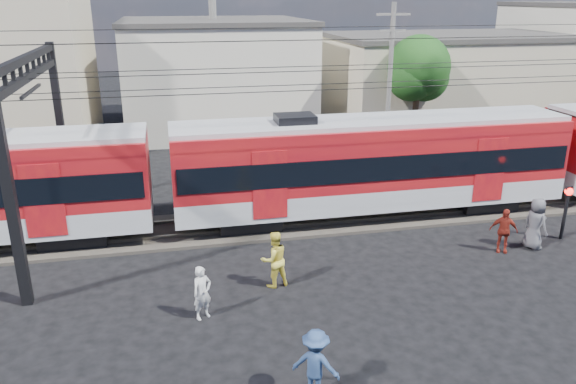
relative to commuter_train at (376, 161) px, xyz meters
name	(u,v)px	position (x,y,z in m)	size (l,w,h in m)	color
ground	(382,327)	(-2.72, -8.00, -2.40)	(120.00, 120.00, 0.00)	black
track_bed	(311,220)	(-2.72, 0.00, -2.34)	(70.00, 3.40, 0.12)	#2D2823
rail_near	(316,224)	(-2.72, -0.75, -2.22)	(70.00, 0.12, 0.12)	#59544C
rail_far	(306,211)	(-2.72, 0.75, -2.22)	(70.00, 0.12, 0.12)	#59544C
commuter_train	(376,161)	(0.00, 0.00, 0.00)	(50.30, 3.08, 4.17)	black
catenary	(74,106)	(-11.37, 0.00, 2.73)	(70.00, 9.30, 7.52)	black
building_midwest	(215,74)	(-4.72, 19.00, 1.25)	(12.24, 12.24, 7.30)	beige
building_mideast	(446,80)	(11.28, 16.00, 0.75)	(16.32, 10.20, 6.30)	#BCAF90
utility_pole_mid	(389,82)	(3.28, 7.00, 2.13)	(1.80, 0.24, 8.50)	slate
tree_near	(421,70)	(6.47, 10.09, 2.26)	(3.82, 3.64, 6.72)	#382619
pedestrian_a	(202,293)	(-7.60, -6.42, -1.60)	(0.59, 0.38, 1.61)	silver
pedestrian_b	(274,259)	(-5.23, -5.01, -1.47)	(0.90, 0.70, 1.86)	yellow
pedestrian_c	(315,364)	(-5.32, -10.37, -1.53)	(1.12, 0.65, 1.74)	navy
pedestrian_d	(504,230)	(3.31, -4.27, -1.58)	(0.97, 0.40, 1.65)	maroon
pedestrian_e	(536,224)	(4.60, -4.25, -1.44)	(0.94, 0.61, 1.93)	#4E4D52
crossing_signal	(567,203)	(6.20, -3.74, -0.94)	(0.31, 0.31, 2.10)	black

